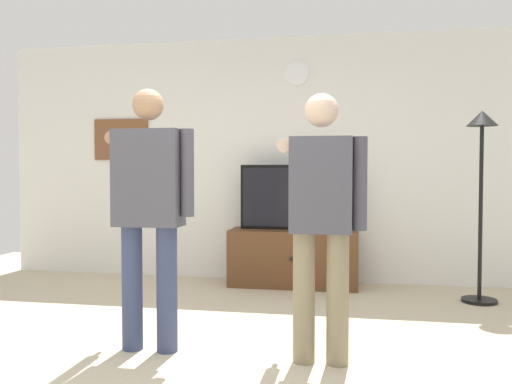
# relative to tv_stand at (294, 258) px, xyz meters

# --- Properties ---
(ground_plane) EXTENTS (8.40, 8.40, 0.00)m
(ground_plane) POSITION_rel_tv_stand_xyz_m (-0.21, -2.60, -0.30)
(ground_plane) COLOR beige
(back_wall) EXTENTS (6.40, 0.10, 2.70)m
(back_wall) POSITION_rel_tv_stand_xyz_m (-0.21, 0.35, 1.05)
(back_wall) COLOR silver
(back_wall) RESTS_ON ground_plane
(tv_stand) EXTENTS (1.35, 0.49, 0.60)m
(tv_stand) POSITION_rel_tv_stand_xyz_m (0.00, 0.00, 0.00)
(tv_stand) COLOR brown
(tv_stand) RESTS_ON ground_plane
(television) EXTENTS (1.15, 0.07, 0.69)m
(television) POSITION_rel_tv_stand_xyz_m (0.00, 0.05, 0.64)
(television) COLOR black
(television) RESTS_ON tv_stand
(wall_clock) EXTENTS (0.26, 0.03, 0.26)m
(wall_clock) POSITION_rel_tv_stand_xyz_m (0.00, 0.29, 1.99)
(wall_clock) COLOR white
(framed_picture) EXTENTS (0.66, 0.04, 0.48)m
(framed_picture) POSITION_rel_tv_stand_xyz_m (-2.06, 0.30, 1.29)
(framed_picture) COLOR brown
(floor_lamp) EXTENTS (0.32, 0.32, 1.77)m
(floor_lamp) POSITION_rel_tv_stand_xyz_m (1.78, -0.38, 0.97)
(floor_lamp) COLOR black
(floor_lamp) RESTS_ON ground_plane
(person_standing_nearer_lamp) EXTENTS (0.63, 0.78, 1.77)m
(person_standing_nearer_lamp) POSITION_rel_tv_stand_xyz_m (-0.73, -2.20, 0.71)
(person_standing_nearer_lamp) COLOR #384266
(person_standing_nearer_lamp) RESTS_ON ground_plane
(person_standing_nearer_couch) EXTENTS (0.57, 0.78, 1.70)m
(person_standing_nearer_couch) POSITION_rel_tv_stand_xyz_m (0.43, -2.23, 0.66)
(person_standing_nearer_couch) COLOR gray
(person_standing_nearer_couch) RESTS_ON ground_plane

